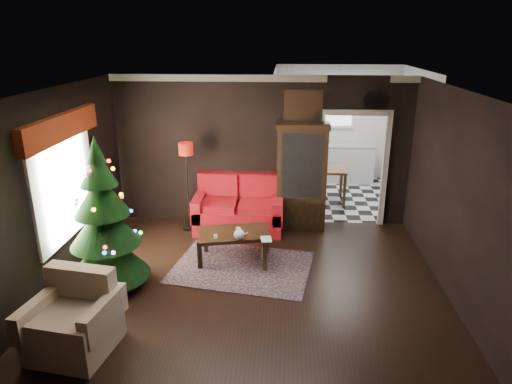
# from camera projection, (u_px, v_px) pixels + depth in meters

# --- Properties ---
(floor) EXTENTS (5.50, 5.50, 0.00)m
(floor) POSITION_uv_depth(u_px,v_px,m) (252.00, 287.00, 6.62)
(floor) COLOR black
(floor) RESTS_ON ground
(ceiling) EXTENTS (5.50, 5.50, 0.00)m
(ceiling) POSITION_uv_depth(u_px,v_px,m) (251.00, 91.00, 5.70)
(ceiling) COLOR white
(ceiling) RESTS_ON ground
(wall_back) EXTENTS (5.50, 0.00, 5.50)m
(wall_back) POSITION_uv_depth(u_px,v_px,m) (261.00, 151.00, 8.52)
(wall_back) COLOR black
(wall_back) RESTS_ON ground
(wall_front) EXTENTS (5.50, 0.00, 5.50)m
(wall_front) POSITION_uv_depth(u_px,v_px,m) (230.00, 297.00, 3.81)
(wall_front) COLOR black
(wall_front) RESTS_ON ground
(wall_left) EXTENTS (0.00, 5.50, 5.50)m
(wall_left) POSITION_uv_depth(u_px,v_px,m) (55.00, 192.00, 6.33)
(wall_left) COLOR black
(wall_left) RESTS_ON ground
(wall_right) EXTENTS (0.00, 5.50, 5.50)m
(wall_right) POSITION_uv_depth(u_px,v_px,m) (460.00, 201.00, 6.00)
(wall_right) COLOR black
(wall_right) RESTS_ON ground
(doorway) EXTENTS (1.10, 0.10, 2.10)m
(doorway) POSITION_uv_depth(u_px,v_px,m) (352.00, 171.00, 8.53)
(doorway) COLOR silver
(doorway) RESTS_ON ground
(left_window) EXTENTS (0.05, 1.60, 1.40)m
(left_window) POSITION_uv_depth(u_px,v_px,m) (64.00, 184.00, 6.50)
(left_window) COLOR white
(left_window) RESTS_ON wall_left
(valance) EXTENTS (0.12, 2.10, 0.35)m
(valance) POSITION_uv_depth(u_px,v_px,m) (61.00, 127.00, 6.23)
(valance) COLOR maroon
(valance) RESTS_ON wall_left
(kitchen_floor) EXTENTS (3.00, 3.00, 0.00)m
(kitchen_floor) POSITION_uv_depth(u_px,v_px,m) (340.00, 197.00, 10.29)
(kitchen_floor) COLOR silver
(kitchen_floor) RESTS_ON ground
(kitchen_window) EXTENTS (0.70, 0.06, 0.70)m
(kitchen_window) POSITION_uv_depth(u_px,v_px,m) (337.00, 111.00, 11.10)
(kitchen_window) COLOR white
(kitchen_window) RESTS_ON ground
(rug) EXTENTS (2.33, 1.86, 0.01)m
(rug) POSITION_uv_depth(u_px,v_px,m) (242.00, 267.00, 7.17)
(rug) COLOR #43353F
(rug) RESTS_ON ground
(loveseat) EXTENTS (1.70, 0.90, 1.00)m
(loveseat) POSITION_uv_depth(u_px,v_px,m) (238.00, 204.00, 8.42)
(loveseat) COLOR #83000A
(loveseat) RESTS_ON ground
(curio_cabinet) EXTENTS (0.90, 0.45, 1.90)m
(curio_cabinet) POSITION_uv_depth(u_px,v_px,m) (301.00, 179.00, 8.41)
(curio_cabinet) COLOR black
(curio_cabinet) RESTS_ON ground
(floor_lamp) EXTENTS (0.34, 0.34, 1.65)m
(floor_lamp) POSITION_uv_depth(u_px,v_px,m) (188.00, 187.00, 8.35)
(floor_lamp) COLOR black
(floor_lamp) RESTS_ON ground
(christmas_tree) EXTENTS (1.50, 1.50, 2.21)m
(christmas_tree) POSITION_uv_depth(u_px,v_px,m) (103.00, 220.00, 6.29)
(christmas_tree) COLOR black
(christmas_tree) RESTS_ON ground
(armchair) EXTENTS (1.01, 1.01, 0.90)m
(armchair) POSITION_uv_depth(u_px,v_px,m) (72.00, 316.00, 5.15)
(armchair) COLOR #C1B08C
(armchair) RESTS_ON ground
(coffee_table) EXTENTS (1.22, 0.89, 0.50)m
(coffee_table) POSITION_uv_depth(u_px,v_px,m) (234.00, 246.00, 7.30)
(coffee_table) COLOR black
(coffee_table) RESTS_ON rug
(teapot) EXTENTS (0.21, 0.21, 0.18)m
(teapot) POSITION_uv_depth(u_px,v_px,m) (239.00, 234.00, 6.93)
(teapot) COLOR white
(teapot) RESTS_ON coffee_table
(cup_a) EXTENTS (0.09, 0.09, 0.07)m
(cup_a) POSITION_uv_depth(u_px,v_px,m) (238.00, 230.00, 7.23)
(cup_a) COLOR silver
(cup_a) RESTS_ON coffee_table
(cup_b) EXTENTS (0.07, 0.07, 0.05)m
(cup_b) POSITION_uv_depth(u_px,v_px,m) (216.00, 236.00, 7.01)
(cup_b) COLOR white
(cup_b) RESTS_ON coffee_table
(book) EXTENTS (0.16, 0.04, 0.22)m
(book) POSITION_uv_depth(u_px,v_px,m) (261.00, 233.00, 6.91)
(book) COLOR #826855
(book) RESTS_ON coffee_table
(wall_clock) EXTENTS (0.32, 0.32, 0.06)m
(wall_clock) POSITION_uv_depth(u_px,v_px,m) (372.00, 100.00, 8.03)
(wall_clock) COLOR white
(wall_clock) RESTS_ON wall_back
(painting) EXTENTS (0.62, 0.05, 0.52)m
(painting) POSITION_uv_depth(u_px,v_px,m) (303.00, 107.00, 8.15)
(painting) COLOR tan
(painting) RESTS_ON wall_back
(kitchen_counter) EXTENTS (1.80, 0.60, 0.90)m
(kitchen_counter) POSITION_uv_depth(u_px,v_px,m) (336.00, 163.00, 11.27)
(kitchen_counter) COLOR silver
(kitchen_counter) RESTS_ON ground
(kitchen_table) EXTENTS (0.70, 0.70, 0.75)m
(kitchen_table) POSITION_uv_depth(u_px,v_px,m) (328.00, 185.00, 9.90)
(kitchen_table) COLOR #513A21
(kitchen_table) RESTS_ON ground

